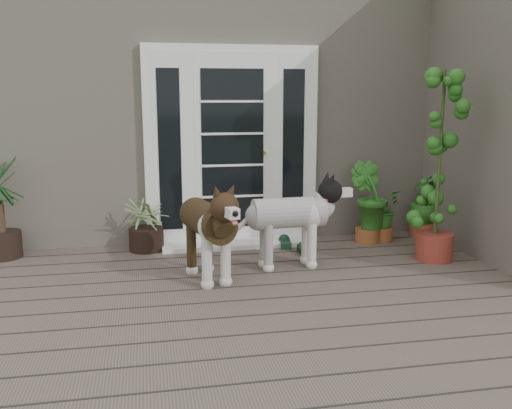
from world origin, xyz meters
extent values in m
cube|color=#6B5B4C|center=(0.00, 0.40, 0.06)|extent=(6.20, 4.60, 0.12)
cube|color=#665E54|center=(0.00, 4.65, 1.55)|extent=(7.40, 4.00, 3.10)
cube|color=white|center=(-0.20, 2.60, 1.19)|extent=(1.90, 0.14, 2.15)
cube|color=white|center=(-0.20, 2.40, 0.14)|extent=(1.60, 0.40, 0.05)
imported|color=#18561A|center=(1.46, 2.30, 0.37)|extent=(0.54, 0.54, 0.49)
imported|color=#1D5E1B|center=(1.27, 2.26, 0.46)|extent=(0.63, 0.63, 0.68)
imported|color=#174C15|center=(2.01, 2.40, 0.41)|extent=(0.48, 0.48, 0.58)
camera|label=1|loc=(-1.14, -3.53, 1.75)|focal=39.69mm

